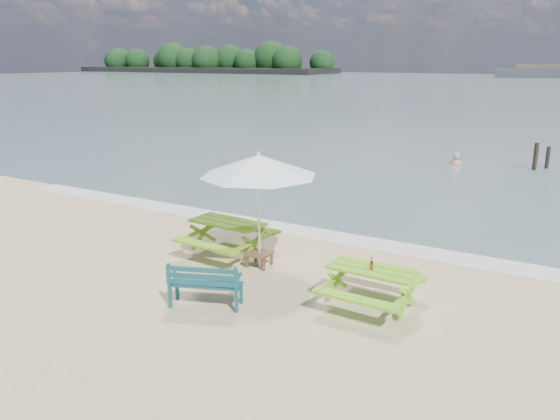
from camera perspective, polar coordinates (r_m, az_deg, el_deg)
The scene contains 10 objects.
foam_strip at distance 13.73m, azimuth 5.44°, elevation -2.77°, with size 22.00×0.90×0.01m, color silver.
island_headland at distance 187.10m, azimuth -8.21°, elevation 15.05°, with size 90.00×22.00×7.60m.
picnic_table_left at distance 12.35m, azimuth -5.47°, elevation -3.03°, with size 1.78×1.96×0.80m.
picnic_table_right at distance 9.97m, azimuth 9.51°, elevation -8.04°, with size 1.58×1.74×0.73m.
park_bench at distance 9.99m, azimuth -7.75°, elevation -8.55°, with size 1.37×0.87×0.80m.
side_table at distance 11.72m, azimuth -2.16°, elevation -5.14°, with size 0.53×0.53×0.32m.
patio_umbrella at distance 11.16m, azimuth -2.27°, elevation 4.68°, with size 2.65×2.65×2.42m.
beer_bottle at distance 9.74m, azimuth 9.54°, elevation -5.74°, with size 0.06×0.06×0.23m.
swimmer at distance 24.16m, azimuth 17.81°, elevation 3.84°, with size 0.63×0.45×1.65m.
mooring_pilings at distance 24.35m, azimuth 25.54°, elevation 4.80°, with size 0.57×0.77×1.29m.
Camera 1 is at (5.39, -7.27, 4.30)m, focal length 35.00 mm.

